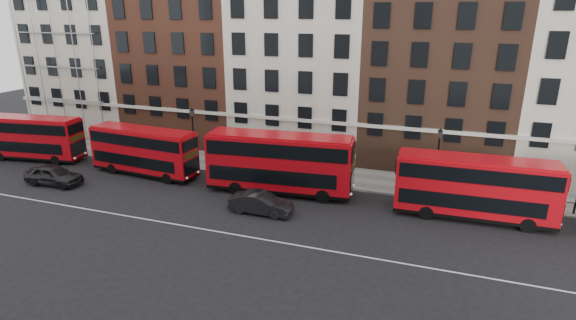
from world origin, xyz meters
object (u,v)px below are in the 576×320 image
(bus_a, at_px, (30,137))
(car_rear, at_px, (54,175))
(bus_d, at_px, (474,187))
(car_front, at_px, (261,203))
(bus_b, at_px, (144,150))
(bus_c, at_px, (279,162))

(bus_a, xyz_separation_m, car_rear, (7.13, -4.51, -1.43))
(bus_d, height_order, car_front, bus_d)
(car_rear, bearing_deg, bus_a, 54.90)
(bus_b, bearing_deg, car_rear, -136.73)
(bus_b, distance_m, car_rear, 7.38)
(car_front, bearing_deg, bus_a, 81.32)
(bus_a, distance_m, bus_b, 12.80)
(bus_c, distance_m, car_rear, 18.83)
(bus_a, relative_size, bus_b, 1.02)
(bus_b, height_order, car_rear, bus_b)
(bus_b, relative_size, car_rear, 2.07)
(bus_c, relative_size, car_front, 2.54)
(car_front, bearing_deg, bus_d, -73.93)
(bus_a, distance_m, bus_c, 25.34)
(bus_d, bearing_deg, bus_b, 178.42)
(bus_a, bearing_deg, bus_d, -7.67)
(car_front, bearing_deg, bus_c, 1.30)
(bus_a, relative_size, car_front, 2.25)
(bus_b, bearing_deg, car_front, -12.84)
(bus_a, xyz_separation_m, bus_b, (12.80, 0.01, -0.03))
(bus_c, height_order, car_rear, bus_c)
(bus_a, distance_m, car_rear, 8.55)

